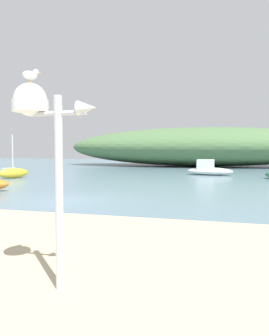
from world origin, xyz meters
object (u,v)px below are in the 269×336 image
object	(u,v)px
sailboat_outer_mooring	(13,173)
motorboat_far_left	(209,169)
seagull_on_radar	(31,75)
mast_structure	(39,120)

from	to	relation	value
sailboat_outer_mooring	motorboat_far_left	xyz separation A→B (m)	(14.75, 7.16, 0.09)
seagull_on_radar	sailboat_outer_mooring	size ratio (longest dim) A/B	0.08
mast_structure	seagull_on_radar	distance (m)	0.67
seagull_on_radar	sailboat_outer_mooring	distance (m)	22.21
mast_structure	seagull_on_radar	world-z (taller)	seagull_on_radar
seagull_on_radar	motorboat_far_left	world-z (taller)	seagull_on_radar
sailboat_outer_mooring	motorboat_far_left	bearing A→B (deg)	25.89
mast_structure	sailboat_outer_mooring	bearing A→B (deg)	126.91
sailboat_outer_mooring	motorboat_far_left	world-z (taller)	sailboat_outer_mooring
mast_structure	sailboat_outer_mooring	size ratio (longest dim) A/B	0.88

